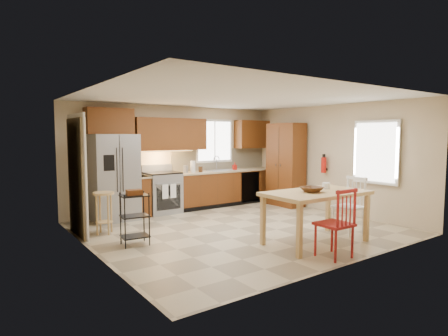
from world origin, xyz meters
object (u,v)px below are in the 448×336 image
object	(u,v)px
soap_bottle	(235,166)
chair_white	(349,206)
pantry	(286,165)
utility_cart	(135,219)
range_stove	(162,193)
fire_extinguisher	(324,165)
table_bowl	(312,192)
bar_stool	(104,213)
table_jar	(326,187)
refrigerator	(114,177)
chair_red	(334,223)
dining_table	(316,218)

from	to	relation	value
soap_bottle	chair_white	bearing A→B (deg)	-91.31
pantry	chair_white	size ratio (longest dim) A/B	2.04
utility_cart	soap_bottle	bearing A→B (deg)	35.68
range_stove	fire_extinguisher	bearing A→B (deg)	-32.62
table_bowl	bar_stool	bearing A→B (deg)	134.47
table_bowl	utility_cart	distance (m)	2.94
chair_white	table_jar	size ratio (longest dim) A/B	6.13
range_stove	utility_cart	size ratio (longest dim) A/B	1.06
table_bowl	bar_stool	xyz separation A→B (m)	(-2.58, 2.63, -0.48)
range_stove	fire_extinguisher	world-z (taller)	fire_extinguisher
refrigerator	chair_white	bearing A→B (deg)	-49.16
soap_bottle	fire_extinguisher	size ratio (longest dim) A/B	0.53
refrigerator	chair_red	bearing A→B (deg)	-67.23
soap_bottle	dining_table	world-z (taller)	soap_bottle
fire_extinguisher	chair_red	size ratio (longest dim) A/B	0.35
pantry	table_jar	distance (m)	3.06
table_bowl	bar_stool	size ratio (longest dim) A/B	0.46
table_bowl	bar_stool	world-z (taller)	table_bowl
fire_extinguisher	bar_stool	bearing A→B (deg)	168.73
pantry	chair_white	distance (m)	2.90
pantry	utility_cart	world-z (taller)	pantry
dining_table	range_stove	bearing A→B (deg)	106.49
bar_stool	utility_cart	world-z (taller)	utility_cart
fire_extinguisher	table_jar	distance (m)	2.38
dining_table	bar_stool	distance (m)	3.76
bar_stool	chair_white	bearing A→B (deg)	-32.48
pantry	refrigerator	bearing A→B (deg)	167.38
refrigerator	chair_red	world-z (taller)	refrigerator
pantry	table_bowl	world-z (taller)	pantry
refrigerator	table_jar	size ratio (longest dim) A/B	10.84
dining_table	table_jar	xyz separation A→B (m)	(0.38, 0.11, 0.47)
range_stove	dining_table	distance (m)	3.83
refrigerator	table_jar	xyz separation A→B (m)	(2.53, -3.52, -0.01)
dining_table	bar_stool	bearing A→B (deg)	137.02
soap_bottle	chair_white	distance (m)	3.59
fire_extinguisher	chair_red	xyz separation A→B (m)	(-2.53, -2.31, -0.59)
soap_bottle	range_stove	bearing A→B (deg)	177.60
range_stove	table_bowl	xyz separation A→B (m)	(0.89, -3.69, 0.40)
dining_table	chair_red	size ratio (longest dim) A/B	1.70
pantry	bar_stool	distance (m)	4.72
table_bowl	fire_extinguisher	bearing A→B (deg)	35.91
fire_extinguisher	refrigerator	bearing A→B (deg)	155.48
pantry	chair_red	world-z (taller)	pantry
chair_red	chair_white	size ratio (longest dim) A/B	1.00
table_jar	utility_cart	size ratio (longest dim) A/B	0.19
fire_extinguisher	table_bowl	bearing A→B (deg)	-144.09
chair_red	range_stove	bearing A→B (deg)	99.85
dining_table	pantry	bearing A→B (deg)	55.18
refrigerator	chair_white	xyz separation A→B (m)	(3.10, -3.58, -0.40)
utility_cart	refrigerator	bearing A→B (deg)	86.48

